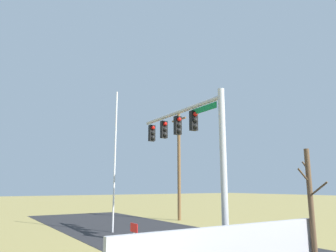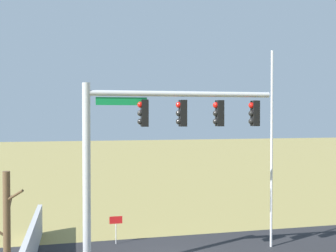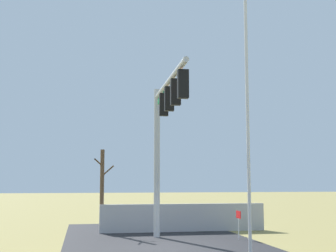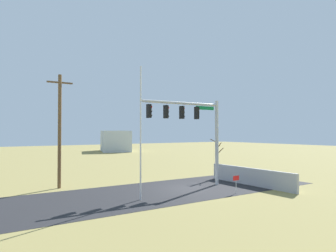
{
  "view_description": "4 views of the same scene",
  "coord_description": "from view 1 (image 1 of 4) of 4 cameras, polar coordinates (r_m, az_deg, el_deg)",
  "views": [
    {
      "loc": [
        12.72,
        -9.01,
        2.61
      ],
      "look_at": [
        -1.33,
        0.03,
        5.83
      ],
      "focal_mm": 33.44,
      "sensor_mm": 36.0,
      "label": 1
    },
    {
      "loc": [
        3.45,
        14.28,
        5.59
      ],
      "look_at": [
        0.06,
        -0.35,
        5.23
      ],
      "focal_mm": 43.55,
      "sensor_mm": 36.0,
      "label": 2
    },
    {
      "loc": [
        -17.76,
        3.3,
        2.53
      ],
      "look_at": [
        -0.05,
        0.01,
        4.68
      ],
      "focal_mm": 49.18,
      "sensor_mm": 36.0,
      "label": 3
    },
    {
      "loc": [
        -13.85,
        -18.43,
        4.24
      ],
      "look_at": [
        -1.15,
        0.78,
        4.69
      ],
      "focal_mm": 32.67,
      "sensor_mm": 36.0,
      "label": 4
    }
  ],
  "objects": [
    {
      "name": "retaining_fence",
      "position": [
        10.74,
        11.25,
        -20.99
      ],
      "size": [
        0.2,
        8.38,
        1.38
      ],
      "primitive_type": "cube",
      "color": "#A8A8AD",
      "rests_on": "ground_plane"
    },
    {
      "name": "bare_tree",
      "position": [
        13.57,
        24.55,
        -12.11
      ],
      "size": [
        1.27,
        1.02,
        4.07
      ],
      "color": "brown",
      "rests_on": "ground_plane"
    },
    {
      "name": "signal_mast",
      "position": [
        15.1,
        4.34,
        -2.17
      ],
      "size": [
        6.92,
        0.46,
        6.75
      ],
      "color": "#B2B5BA",
      "rests_on": "ground_plane"
    },
    {
      "name": "open_sign",
      "position": [
        12.48,
        -6.24,
        -18.67
      ],
      "size": [
        0.56,
        0.04,
        1.22
      ],
      "color": "silver",
      "rests_on": "ground_plane"
    },
    {
      "name": "flagpole",
      "position": [
        19.06,
        -9.66,
        -5.99
      ],
      "size": [
        0.1,
        0.1,
        8.37
      ],
      "primitive_type": "cylinder",
      "color": "silver",
      "rests_on": "ground_plane"
    },
    {
      "name": "utility_pole",
      "position": [
        25.25,
        2.02,
        -6.69
      ],
      "size": [
        1.9,
        0.26,
        8.59
      ],
      "color": "brown",
      "rests_on": "ground_plane"
    },
    {
      "name": "road_surface",
      "position": [
        19.17,
        -4.64,
        -18.67
      ],
      "size": [
        28.0,
        8.0,
        0.01
      ],
      "primitive_type": "cube",
      "color": "#232326",
      "rests_on": "ground_plane"
    },
    {
      "name": "ground_plane",
      "position": [
        15.81,
        2.68,
        -20.38
      ],
      "size": [
        160.0,
        160.0,
        0.0
      ],
      "primitive_type": "plane",
      "color": "olive"
    }
  ]
}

